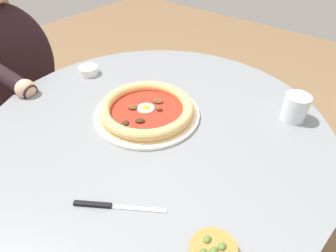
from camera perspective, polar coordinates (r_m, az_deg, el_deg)
The scene contains 9 objects.
ground_plane at distance 1.45m, azimuth -1.56°, elevation -22.78°, with size 6.00×6.00×0.02m, color brown.
dining_table at distance 0.96m, azimuth -2.20°, elevation -5.21°, with size 1.05×1.05×0.73m.
pizza_on_plate at distance 0.90m, azimuth -4.25°, elevation 3.20°, with size 0.33×0.33×0.04m.
water_glass at distance 0.96m, azimuth 23.83°, elevation 3.12°, with size 0.08×0.08×0.08m.
steak_knife at distance 0.68m, azimuth -12.19°, elevation -15.15°, with size 0.13×0.18×0.01m.
ramekin_capers at distance 1.17m, azimuth -15.48°, elevation 10.62°, with size 0.07×0.07×0.03m.
olive_pan at distance 0.61m, azimuth 8.95°, elevation -23.52°, with size 0.09×0.11×0.04m.
diner_person at distance 1.53m, azimuth -26.03°, elevation 4.19°, with size 0.39×0.51×1.12m.
cafe_chair_diner at distance 1.62m, azimuth -29.40°, elevation 7.48°, with size 0.45×0.45×0.92m.
Camera 1 is at (0.51, 0.46, 1.27)m, focal length 30.76 mm.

